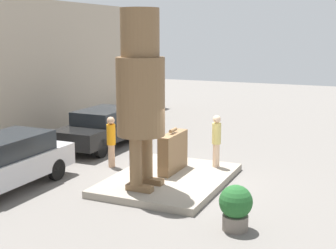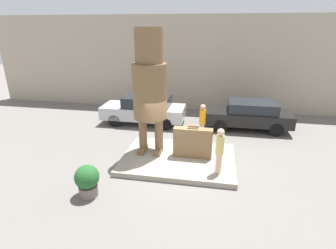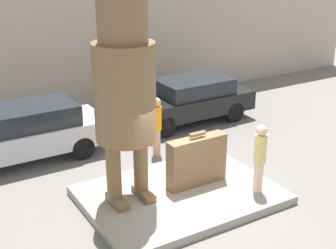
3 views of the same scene
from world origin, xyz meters
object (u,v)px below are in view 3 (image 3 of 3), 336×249
Objects in this scene: statue_figure at (124,78)px; parked_car_black at (189,99)px; worker_hivis at (156,124)px; tourist at (260,156)px; parked_car_silver at (25,132)px; giant_suitcase at (197,161)px.

statue_figure reaches higher than parked_car_black.
parked_car_black is 2.96m from worker_hivis.
parked_car_silver is at bearing 128.97° from tourist.
worker_hivis is (2.02, 2.20, -2.17)m from statue_figure.
parked_car_black is at bearing -178.04° from parked_car_silver.
parked_car_silver is (-3.10, 4.03, 0.01)m from giant_suitcase.
tourist is at bearing -77.05° from worker_hivis.
giant_suitcase is at bearing -95.60° from worker_hivis.
giant_suitcase is (1.78, -0.21, -2.30)m from statue_figure.
statue_figure is at bearing -132.49° from worker_hivis.
statue_figure is 6.36m from parked_car_black.
parked_car_silver is at bearing 154.07° from worker_hivis.
statue_figure reaches higher than worker_hivis.
worker_hivis is at bearing 102.95° from tourist.
worker_hivis is (0.24, 2.41, 0.13)m from giant_suitcase.
giant_suitcase is 2.42m from worker_hivis.
tourist is 0.38× the size of parked_car_black.
parked_car_silver is at bearing 127.59° from giant_suitcase.
worker_hivis reaches higher than parked_car_black.
worker_hivis is at bearing 154.07° from parked_car_silver.
tourist is at bearing -46.35° from giant_suitcase.
tourist is (2.82, -1.30, -1.98)m from statue_figure.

